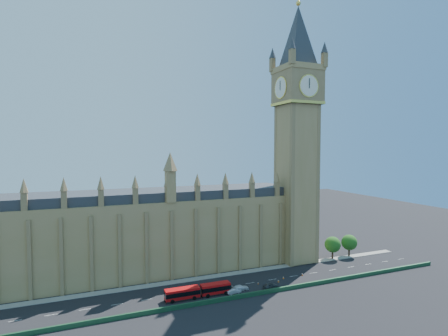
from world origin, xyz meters
name	(u,v)px	position (x,y,z in m)	size (l,w,h in m)	color
ground	(214,289)	(0.00, 0.00, 0.00)	(400.00, 400.00, 0.00)	black
palace_westminster	(120,234)	(-25.00, 22.00, 13.86)	(120.00, 20.00, 28.00)	olive
elizabeth_tower	(297,115)	(38.00, 13.99, 54.56)	(20.59, 20.59, 105.00)	olive
bridge_parapet	(225,299)	(0.00, -9.00, 0.60)	(160.00, 0.60, 1.20)	#1E4C2D
kerb_north	(204,278)	(0.00, 9.50, 0.08)	(160.00, 3.00, 0.16)	gray
tree_east_near	(333,244)	(52.22, 10.08, 5.64)	(6.00, 6.00, 8.50)	#382619
tree_east_far	(350,242)	(60.22, 10.08, 5.64)	(6.00, 6.00, 8.50)	#382619
red_bus	(198,291)	(-6.19, -3.84, 1.70)	(19.06, 3.24, 3.23)	red
car_grey	(270,286)	(15.95, -5.91, 0.79)	(1.86, 4.63, 1.58)	#3E4246
car_silver	(234,291)	(4.23, -5.37, 0.70)	(1.49, 4.27, 1.41)	#B0B2B8
car_white	(240,288)	(6.97, -3.86, 0.74)	(2.06, 5.08, 1.47)	silver
cone_a	(258,283)	(14.00, -1.79, 0.32)	(0.50, 0.50, 0.64)	black
cone_b	(302,275)	(31.01, -0.69, 0.35)	(0.58, 0.58, 0.71)	black
cone_c	(283,278)	(23.69, -0.76, 0.39)	(0.57, 0.57, 0.79)	black
cone_d	(278,281)	(20.71, -2.68, 0.38)	(0.59, 0.59, 0.78)	black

